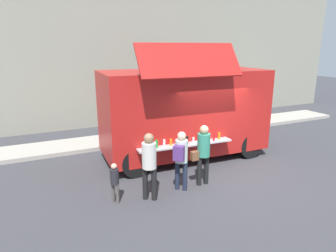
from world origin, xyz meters
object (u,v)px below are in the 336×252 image
Objects in this scene: trash_bin at (231,120)px; child_near_queue at (115,180)px; customer_front_ordering at (203,150)px; food_truck_main at (185,111)px; customer_rear_waiting at (149,161)px; customer_mid_with_backpack at (181,155)px.

child_near_queue is (-6.80, -4.47, 0.20)m from trash_bin.
customer_front_ordering is (-4.31, -4.50, 0.60)m from trash_bin.
customer_front_ordering is 2.53m from child_near_queue.
food_truck_main is 4.56m from trash_bin.
food_truck_main is at bearing -7.51° from customer_rear_waiting.
customer_rear_waiting is at bearing -131.19° from food_truck_main.
customer_rear_waiting is 1.68× the size of child_near_queue.
child_near_queue is (-2.49, 0.04, -0.40)m from customer_front_ordering.
food_truck_main is 3.42× the size of customer_mid_with_backpack.
customer_rear_waiting reaches higher than customer_front_ordering.
customer_mid_with_backpack is (-0.71, -0.06, -0.02)m from customer_front_ordering.
customer_rear_waiting reaches higher than child_near_queue.
trash_bin is (3.73, 2.32, -1.22)m from food_truck_main.
child_near_queue is (-1.78, 0.09, -0.38)m from customer_mid_with_backpack.
food_truck_main is at bearing 12.85° from customer_mid_with_backpack.
child_near_queue is at bearing 129.82° from customer_mid_with_backpack.
customer_mid_with_backpack reaches higher than child_near_queue.
customer_front_ordering is at bearing -42.67° from customer_mid_with_backpack.
food_truck_main reaches higher than customer_rear_waiting.
food_truck_main reaches higher than child_near_queue.
food_truck_main reaches higher than trash_bin.
food_truck_main is at bearing -14.52° from customer_front_ordering.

